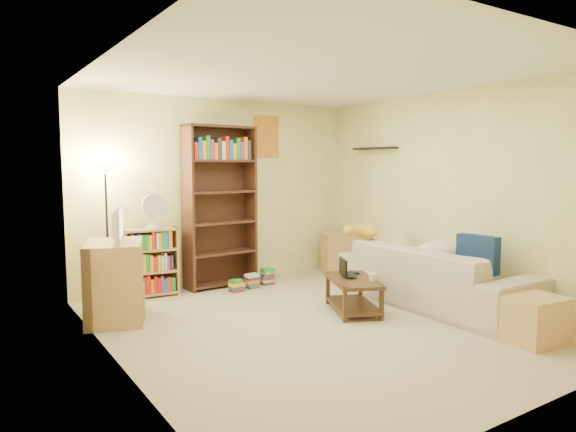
{
  "coord_description": "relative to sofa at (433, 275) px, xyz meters",
  "views": [
    {
      "loc": [
        -3.07,
        -4.09,
        1.63
      ],
      "look_at": [
        0.08,
        0.7,
        1.05
      ],
      "focal_mm": 32.0,
      "sensor_mm": 36.0,
      "label": 1
    }
  ],
  "objects": [
    {
      "name": "desk_fan",
      "position": [
        -2.57,
        2.13,
        0.73
      ],
      "size": [
        0.3,
        0.17,
        0.43
      ],
      "color": "silver",
      "rests_on": "short_bookshelf"
    },
    {
      "name": "navy_pillow",
      "position": [
        0.11,
        -0.51,
        0.32
      ],
      "size": [
        0.18,
        0.47,
        0.41
      ],
      "primitive_type": "cube",
      "rotation": [
        0.0,
        0.0,
        1.66
      ],
      "color": "navy",
      "rests_on": "sofa"
    },
    {
      "name": "floor_lamp",
      "position": [
        -3.12,
        2.17,
        0.96
      ],
      "size": [
        0.28,
        0.28,
        1.64
      ],
      "color": "black",
      "rests_on": "ground"
    },
    {
      "name": "end_cabinet",
      "position": [
        -0.22,
        -1.39,
        -0.13
      ],
      "size": [
        0.56,
        0.48,
        0.43
      ],
      "primitive_type": "cube",
      "rotation": [
        0.0,
        0.0,
        -0.11
      ],
      "color": "tan",
      "rests_on": "ground"
    },
    {
      "name": "cream_blanket",
      "position": [
        0.17,
        0.06,
        0.25
      ],
      "size": [
        0.64,
        0.45,
        0.27
      ],
      "primitive_type": "ellipsoid",
      "color": "silver",
      "rests_on": "sofa"
    },
    {
      "name": "side_table",
      "position": [
        0.17,
        1.88,
        -0.04
      ],
      "size": [
        0.7,
        0.7,
        0.61
      ],
      "primitive_type": "cube",
      "rotation": [
        0.0,
        0.0,
        -0.41
      ],
      "color": "tan",
      "rests_on": "ground"
    },
    {
      "name": "mug",
      "position": [
        -0.9,
        0.05,
        0.07
      ],
      "size": [
        0.11,
        0.11,
        0.1
      ],
      "primitive_type": "imported",
      "rotation": [
        0.0,
        0.0,
        0.01
      ],
      "color": "silver",
      "rests_on": "coffee_table"
    },
    {
      "name": "sofa",
      "position": [
        0.0,
        0.0,
        0.0
      ],
      "size": [
        2.38,
        0.96,
        0.69
      ],
      "primitive_type": "imported",
      "rotation": [
        0.0,
        0.0,
        1.56
      ],
      "color": "#BDB69D",
      "rests_on": "ground"
    },
    {
      "name": "coffee_table",
      "position": [
        -0.97,
        0.28,
        -0.11
      ],
      "size": [
        0.77,
        0.95,
        0.37
      ],
      "rotation": [
        0.0,
        0.0,
        -0.42
      ],
      "color": "#462B1B",
      "rests_on": "ground"
    },
    {
      "name": "television",
      "position": [
        -3.25,
        1.4,
        0.67
      ],
      "size": [
        0.69,
        0.47,
        0.37
      ],
      "primitive_type": "imported",
      "rotation": [
        0.0,
        0.0,
        1.25
      ],
      "color": "black",
      "rests_on": "tv_stand"
    },
    {
      "name": "book_stacks",
      "position": [
        -1.33,
        1.86,
        -0.25
      ],
      "size": [
        0.73,
        0.28,
        0.22
      ],
      "color": "red",
      "rests_on": "ground"
    },
    {
      "name": "laptop",
      "position": [
        -0.88,
        0.38,
        0.04
      ],
      "size": [
        0.5,
        0.48,
        0.03
      ],
      "primitive_type": "imported",
      "rotation": [
        0.0,
        0.0,
        1.05
      ],
      "color": "black",
      "rests_on": "coffee_table"
    },
    {
      "name": "tv_remote",
      "position": [
        -0.77,
        0.5,
        0.04
      ],
      "size": [
        0.06,
        0.15,
        0.02
      ],
      "primitive_type": "cube",
      "rotation": [
        0.0,
        0.0,
        -0.12
      ],
      "color": "black",
      "rests_on": "coffee_table"
    },
    {
      "name": "tall_bookshelf",
      "position": [
        -1.66,
        2.17,
        0.78
      ],
      "size": [
        0.97,
        0.37,
        2.13
      ],
      "rotation": [
        0.0,
        0.0,
        0.05
      ],
      "color": "#422319",
      "rests_on": "ground"
    },
    {
      "name": "tv_stand",
      "position": [
        -3.25,
        1.4,
        0.07
      ],
      "size": [
        0.77,
        0.91,
        0.83
      ],
      "primitive_type": "cube",
      "rotation": [
        0.0,
        0.0,
        -0.32
      ],
      "color": "tan",
      "rests_on": "ground"
    },
    {
      "name": "laptop_screen",
      "position": [
        -0.99,
        0.43,
        0.14
      ],
      "size": [
        0.12,
        0.26,
        0.19
      ],
      "primitive_type": "cube",
      "rotation": [
        0.0,
        0.0,
        -0.42
      ],
      "color": "white",
      "rests_on": "laptop"
    },
    {
      "name": "room",
      "position": [
        -1.55,
        0.13,
        1.28
      ],
      "size": [
        4.5,
        4.54,
        2.52
      ],
      "color": "#C1AD90",
      "rests_on": "ground"
    },
    {
      "name": "tabby_cat",
      "position": [
        -0.3,
        0.91,
        0.44
      ],
      "size": [
        0.54,
        0.2,
        0.19
      ],
      "color": "gold",
      "rests_on": "sofa"
    },
    {
      "name": "short_bookshelf",
      "position": [
        -2.62,
        2.17,
        0.08
      ],
      "size": [
        0.68,
        0.32,
        0.85
      ],
      "rotation": [
        0.0,
        0.0,
        -0.09
      ],
      "color": "tan",
      "rests_on": "ground"
    }
  ]
}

